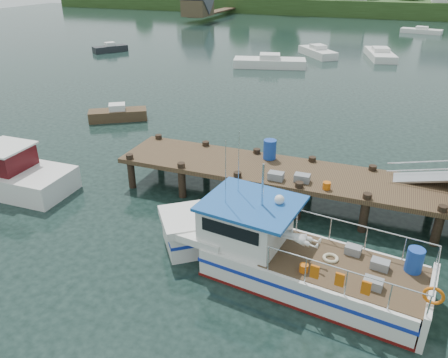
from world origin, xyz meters
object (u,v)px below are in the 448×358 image
(moored_rowboat, at_px, (118,114))
(moored_far, at_px, (421,31))
(lobster_boat, at_px, (278,253))
(moored_e, at_px, (110,48))
(moored_d, at_px, (380,54))
(moored_a, at_px, (270,62))
(moored_b, at_px, (318,52))
(dock, at_px, (430,172))

(moored_rowboat, distance_m, moored_far, 52.57)
(lobster_boat, relative_size, moored_e, 2.40)
(moored_rowboat, bearing_deg, moored_e, 122.60)
(moored_far, relative_size, moored_d, 0.83)
(moored_far, bearing_deg, moored_e, -143.68)
(moored_a, relative_size, moored_b, 1.31)
(lobster_boat, height_order, moored_e, lobster_boat)
(moored_a, bearing_deg, lobster_boat, -68.28)
(moored_e, bearing_deg, moored_a, 20.17)
(moored_a, xyz_separation_m, moored_e, (-19.17, 1.36, -0.08))
(lobster_boat, height_order, moored_far, lobster_boat)
(dock, bearing_deg, moored_e, 140.31)
(moored_rowboat, relative_size, moored_far, 0.64)
(moored_b, bearing_deg, moored_a, -98.56)
(moored_rowboat, xyz_separation_m, moored_d, (14.46, 27.53, 0.03))
(moored_a, distance_m, moored_d, 12.95)
(lobster_boat, bearing_deg, moored_far, 92.45)
(dock, xyz_separation_m, moored_rowboat, (-17.92, 6.52, -1.85))
(dock, bearing_deg, lobster_boat, -131.68)
(moored_a, bearing_deg, moored_e, -178.55)
(moored_e, bearing_deg, moored_rowboat, -30.39)
(lobster_boat, xyz_separation_m, moored_a, (-8.84, 30.40, -0.34))
(moored_rowboat, xyz_separation_m, moored_b, (8.09, 26.17, 0.06))
(moored_a, relative_size, moored_e, 1.86)
(moored_b, bearing_deg, moored_d, 28.64)
(moored_rowboat, xyz_separation_m, moored_far, (18.93, 49.04, -0.04))
(moored_rowboat, distance_m, moored_b, 27.39)
(moored_rowboat, height_order, moored_a, moored_a)
(moored_rowboat, bearing_deg, moored_a, 73.25)
(moored_rowboat, xyz_separation_m, moored_a, (4.72, 18.99, 0.08))
(moored_d, relative_size, moored_e, 1.79)
(moored_b, bearing_deg, moored_rowboat, -90.62)
(lobster_boat, height_order, moored_d, lobster_boat)
(moored_e, bearing_deg, dock, -15.46)
(dock, bearing_deg, moored_d, 95.81)
(moored_rowboat, distance_m, moored_d, 31.10)
(moored_far, height_order, moored_a, moored_a)
(moored_a, bearing_deg, moored_far, 70.20)
(moored_rowboat, bearing_deg, moored_b, 70.04)
(moored_far, relative_size, moored_a, 0.80)
(dock, xyz_separation_m, moored_b, (-9.83, 32.69, -1.79))
(moored_rowboat, relative_size, moored_d, 0.53)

